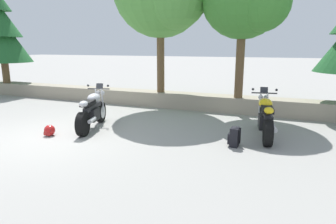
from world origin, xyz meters
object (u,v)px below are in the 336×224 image
(rider_helmet, at_px, (49,130))
(motorcycle_yellow_centre, at_px, (265,118))
(motorcycle_silver_near_left, at_px, (93,111))
(pine_tree_far_left, at_px, (1,32))
(rider_backpack, at_px, (234,136))

(rider_helmet, bearing_deg, motorcycle_yellow_centre, 21.39)
(motorcycle_silver_near_left, height_order, pine_tree_far_left, pine_tree_far_left)
(motorcycle_silver_near_left, height_order, rider_backpack, motorcycle_silver_near_left)
(rider_helmet, distance_m, pine_tree_far_left, 8.62)
(rider_backpack, xyz_separation_m, pine_tree_far_left, (-11.39, 3.50, 2.65))
(motorcycle_silver_near_left, distance_m, motorcycle_yellow_centre, 4.65)
(motorcycle_silver_near_left, bearing_deg, pine_tree_far_left, 155.19)
(motorcycle_silver_near_left, xyz_separation_m, motorcycle_yellow_centre, (4.54, 0.98, 0.00))
(motorcycle_silver_near_left, height_order, rider_helmet, motorcycle_silver_near_left)
(motorcycle_yellow_centre, xyz_separation_m, rider_helmet, (-5.15, -2.02, -0.35))
(motorcycle_silver_near_left, xyz_separation_m, rider_backpack, (3.96, -0.06, -0.24))
(motorcycle_yellow_centre, bearing_deg, rider_helmet, -158.61)
(motorcycle_yellow_centre, xyz_separation_m, rider_backpack, (-0.59, -1.04, -0.24))
(motorcycle_silver_near_left, bearing_deg, rider_backpack, -0.89)
(motorcycle_silver_near_left, relative_size, rider_backpack, 4.30)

